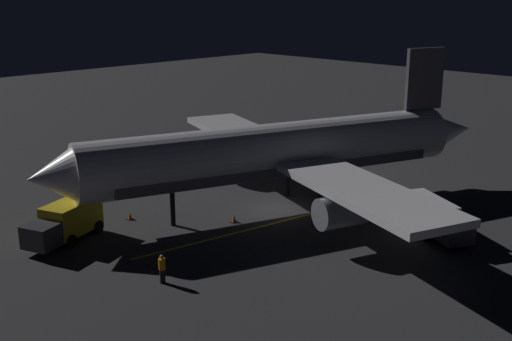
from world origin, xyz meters
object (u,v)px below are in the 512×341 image
traffic_cone_under_wing (234,219)px  traffic_cone_near_right (84,215)px  baggage_truck (66,222)px  catering_truck (432,217)px  traffic_cone_near_left (130,216)px  ground_crew_worker (162,269)px  airliner (282,153)px

traffic_cone_under_wing → traffic_cone_near_right: bearing=40.2°
baggage_truck → catering_truck: baggage_truck is taller
catering_truck → traffic_cone_near_right: bearing=37.4°
catering_truck → traffic_cone_near_left: size_ratio=12.13×
catering_truck → traffic_cone_near_right: 25.06m
ground_crew_worker → traffic_cone_near_right: (12.78, -2.49, -0.64)m
airliner → traffic_cone_near_right: bearing=53.4°
traffic_cone_near_right → baggage_truck: bearing=135.0°
airliner → traffic_cone_near_right: 15.41m
ground_crew_worker → airliner: bearing=-74.7°
traffic_cone_near_left → catering_truck: bearing=-143.0°
baggage_truck → traffic_cone_under_wing: bearing=-117.8°
airliner → baggage_truck: bearing=69.0°
ground_crew_worker → traffic_cone_near_right: ground_crew_worker is taller
traffic_cone_near_right → airliner: bearing=-126.6°
baggage_truck → ground_crew_worker: size_ratio=3.57×
airliner → baggage_truck: 16.36m
baggage_truck → catering_truck: size_ratio=0.93×
baggage_truck → traffic_cone_near_right: 4.50m
traffic_cone_near_left → baggage_truck: bearing=94.6°
baggage_truck → traffic_cone_under_wing: (-5.43, -10.30, -1.05)m
ground_crew_worker → traffic_cone_near_left: ground_crew_worker is taller
ground_crew_worker → traffic_cone_near_left: bearing=-25.0°
airliner → ground_crew_worker: bearing=105.3°
airliner → baggage_truck: (5.75, 14.99, -3.13)m
ground_crew_worker → catering_truck: bearing=-111.9°
baggage_truck → ground_crew_worker: (-9.68, -0.60, -0.42)m
airliner → traffic_cone_under_wing: 6.29m
traffic_cone_near_left → traffic_cone_near_right: same height
traffic_cone_under_wing → catering_truck: bearing=-144.9°
airliner → baggage_truck: airliner is taller
airliner → traffic_cone_near_left: bearing=57.4°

